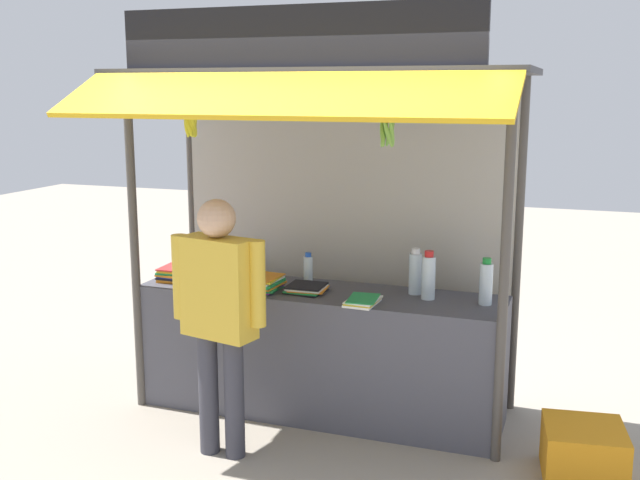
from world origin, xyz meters
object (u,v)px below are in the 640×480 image
at_px(magazine_stack_center, 178,273).
at_px(vendor_person, 219,304).
at_px(banana_bunch_inner_right, 387,132).
at_px(water_bottle_front_left, 308,270).
at_px(plastic_crate, 583,452).
at_px(water_bottle_left, 486,283).
at_px(water_bottle_rear_center, 415,273).
at_px(magazine_stack_mid_right, 265,283).
at_px(water_bottle_back_left, 429,277).
at_px(banana_bunch_leftmost, 191,126).
at_px(magazine_stack_mid_left, 306,288).
at_px(magazine_stack_front_right, 363,301).

distance_m(magazine_stack_center, vendor_person, 1.00).
bearing_deg(banana_bunch_inner_right, vendor_person, -157.42).
xyz_separation_m(water_bottle_front_left, plastic_crate, (1.86, -0.48, -0.82)).
bearing_deg(water_bottle_left, plastic_crate, -32.09).
relative_size(water_bottle_rear_center, magazine_stack_mid_right, 1.03).
xyz_separation_m(water_bottle_left, magazine_stack_center, (-2.14, -0.11, -0.09)).
xyz_separation_m(water_bottle_back_left, vendor_person, (-1.08, -0.84, -0.06)).
xyz_separation_m(magazine_stack_center, banana_bunch_inner_right, (1.61, -0.34, 1.04)).
height_order(water_bottle_front_left, water_bottle_rear_center, water_bottle_rear_center).
height_order(water_bottle_rear_center, banana_bunch_leftmost, banana_bunch_leftmost).
distance_m(magazine_stack_mid_left, plastic_crate, 1.98).
xyz_separation_m(water_bottle_back_left, magazine_stack_mid_right, (-1.08, -0.16, -0.10)).
bearing_deg(water_bottle_front_left, magazine_stack_front_right, -33.12).
bearing_deg(banana_bunch_leftmost, magazine_stack_center, 134.69).
distance_m(water_bottle_back_left, water_bottle_left, 0.37).
bearing_deg(water_bottle_left, magazine_stack_mid_right, -173.97).
height_order(water_bottle_back_left, vendor_person, vendor_person).
bearing_deg(magazine_stack_mid_right, water_bottle_back_left, 8.25).
height_order(banana_bunch_leftmost, vendor_person, banana_bunch_leftmost).
distance_m(water_bottle_front_left, plastic_crate, 2.09).
distance_m(magazine_stack_front_right, plastic_crate, 1.56).
xyz_separation_m(water_bottle_back_left, water_bottle_rear_center, (-0.11, 0.09, -0.00)).
bearing_deg(magazine_stack_front_right, magazine_stack_center, 174.59).
bearing_deg(vendor_person, magazine_stack_front_right, -128.11).
distance_m(water_bottle_back_left, water_bottle_rear_center, 0.14).
distance_m(magazine_stack_mid_left, banana_bunch_leftmost, 1.31).
xyz_separation_m(water_bottle_left, banana_bunch_leftmost, (-1.81, -0.45, 0.97)).
bearing_deg(water_bottle_rear_center, magazine_stack_mid_left, -164.23).
bearing_deg(vendor_person, water_bottle_front_left, -91.52).
bearing_deg(vendor_person, magazine_stack_mid_left, -98.31).
bearing_deg(magazine_stack_mid_left, magazine_stack_center, -179.29).
relative_size(banana_bunch_inner_right, banana_bunch_leftmost, 1.10).
bearing_deg(water_bottle_front_left, vendor_person, -103.99).
bearing_deg(magazine_stack_mid_left, water_bottle_rear_center, 15.77).
bearing_deg(magazine_stack_center, water_bottle_front_left, 11.35).
relative_size(magazine_stack_mid_right, vendor_person, 0.19).
bearing_deg(water_bottle_front_left, water_bottle_back_left, -4.67).
distance_m(water_bottle_rear_center, plastic_crate, 1.49).
relative_size(vendor_person, plastic_crate, 3.54).
xyz_separation_m(water_bottle_front_left, banana_bunch_leftmost, (-0.58, -0.53, 1.00)).
relative_size(magazine_stack_mid_left, banana_bunch_inner_right, 0.86).
bearing_deg(water_bottle_rear_center, vendor_person, -136.33).
bearing_deg(magazine_stack_mid_right, magazine_stack_front_right, -7.27).
height_order(water_bottle_rear_center, magazine_stack_front_right, water_bottle_rear_center).
distance_m(magazine_stack_center, magazine_stack_mid_right, 0.69).
relative_size(water_bottle_back_left, banana_bunch_inner_right, 0.99).
distance_m(magazine_stack_center, banana_bunch_leftmost, 1.16).
bearing_deg(magazine_stack_center, magazine_stack_mid_left, 0.71).
bearing_deg(plastic_crate, magazine_stack_front_right, 173.49).
distance_m(water_bottle_left, magazine_stack_center, 2.15).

